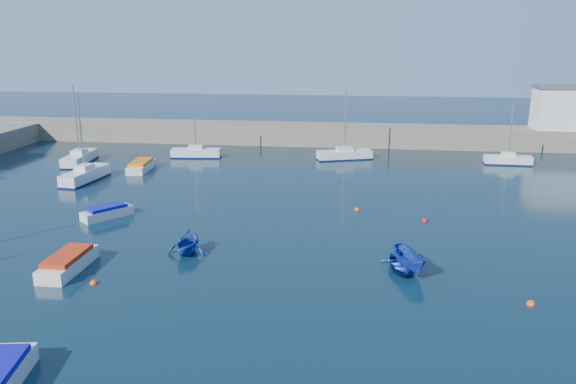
# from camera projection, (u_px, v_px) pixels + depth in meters

# --- Properties ---
(ground) EXTENTS (220.00, 220.00, 0.00)m
(ground) POSITION_uv_depth(u_px,v_px,m) (285.00, 306.00, 29.20)
(ground) COLOR #0A212E
(ground) RESTS_ON ground
(back_wall) EXTENTS (96.00, 4.50, 2.60)m
(back_wall) POSITION_uv_depth(u_px,v_px,m) (331.00, 135.00, 72.84)
(back_wall) COLOR #6F6755
(back_wall) RESTS_ON ground
(sailboat_3) EXTENTS (2.43, 6.41, 8.35)m
(sailboat_3) POSITION_uv_depth(u_px,v_px,m) (85.00, 175.00, 54.38)
(sailboat_3) COLOR silver
(sailboat_3) RESTS_ON ground
(sailboat_4) EXTENTS (2.49, 6.70, 8.62)m
(sailboat_4) POSITION_uv_depth(u_px,v_px,m) (80.00, 158.00, 62.22)
(sailboat_4) COLOR silver
(sailboat_4) RESTS_ON ground
(sailboat_5) EXTENTS (5.77, 2.13, 7.51)m
(sailboat_5) POSITION_uv_depth(u_px,v_px,m) (196.00, 153.00, 65.16)
(sailboat_5) COLOR silver
(sailboat_5) RESTS_ON ground
(sailboat_6) EXTENTS (6.47, 3.67, 8.18)m
(sailboat_6) POSITION_uv_depth(u_px,v_px,m) (344.00, 154.00, 64.20)
(sailboat_6) COLOR silver
(sailboat_6) RESTS_ON ground
(sailboat_7) EXTENTS (5.03, 1.52, 6.72)m
(sailboat_7) POSITION_uv_depth(u_px,v_px,m) (508.00, 160.00, 61.56)
(sailboat_7) COLOR silver
(sailboat_7) RESTS_ON ground
(motorboat_0) EXTENTS (1.67, 4.76, 1.06)m
(motorboat_0) POSITION_uv_depth(u_px,v_px,m) (68.00, 262.00, 33.64)
(motorboat_0) COLOR silver
(motorboat_0) RESTS_ON ground
(motorboat_1) EXTENTS (3.45, 3.88, 0.95)m
(motorboat_1) POSITION_uv_depth(u_px,v_px,m) (107.00, 212.00, 43.46)
(motorboat_1) COLOR silver
(motorboat_1) RESTS_ON ground
(motorboat_2) EXTENTS (2.07, 5.06, 1.02)m
(motorboat_2) POSITION_uv_depth(u_px,v_px,m) (141.00, 166.00, 58.93)
(motorboat_2) COLOR silver
(motorboat_2) RESTS_ON ground
(dinghy_center) EXTENTS (2.59, 3.41, 0.66)m
(dinghy_center) POSITION_uv_depth(u_px,v_px,m) (401.00, 265.00, 33.65)
(dinghy_center) COLOR #16359A
(dinghy_center) RESTS_ON ground
(dinghy_left) EXTENTS (2.98, 3.35, 1.61)m
(dinghy_left) POSITION_uv_depth(u_px,v_px,m) (187.00, 242.00, 36.08)
(dinghy_left) COLOR #16359A
(dinghy_left) RESTS_ON ground
(dinghy_right) EXTENTS (2.35, 3.67, 1.33)m
(dinghy_right) POSITION_uv_depth(u_px,v_px,m) (410.00, 261.00, 33.35)
(dinghy_right) COLOR #16359A
(dinghy_right) RESTS_ON ground
(buoy_0) EXTENTS (0.46, 0.46, 0.46)m
(buoy_0) POSITION_uv_depth(u_px,v_px,m) (94.00, 284.00, 31.90)
(buoy_0) COLOR #DA480B
(buoy_0) RESTS_ON ground
(buoy_1) EXTENTS (0.50, 0.50, 0.50)m
(buoy_1) POSITION_uv_depth(u_px,v_px,m) (425.00, 221.00, 42.69)
(buoy_1) COLOR red
(buoy_1) RESTS_ON ground
(buoy_3) EXTENTS (0.44, 0.44, 0.44)m
(buoy_3) POSITION_uv_depth(u_px,v_px,m) (357.00, 210.00, 45.47)
(buoy_3) COLOR #DA480B
(buoy_3) RESTS_ON ground
(buoy_5) EXTENTS (0.48, 0.48, 0.48)m
(buoy_5) POSITION_uv_depth(u_px,v_px,m) (531.00, 305.00, 29.40)
(buoy_5) COLOR #DA480B
(buoy_5) RESTS_ON ground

